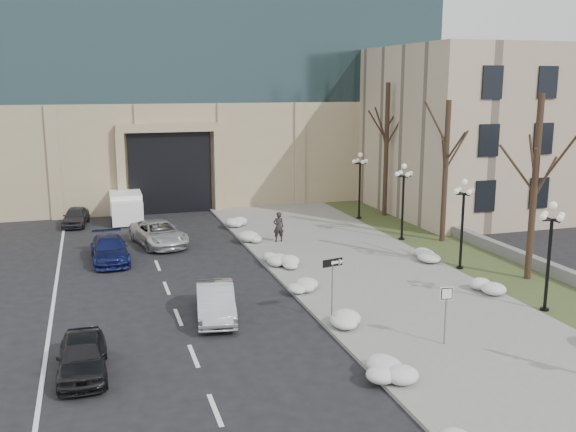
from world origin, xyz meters
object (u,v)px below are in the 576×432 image
Objects in this scene: box_truck at (126,206)px; lamppost_b at (463,212)px; car_a at (82,356)px; pedestrian at (278,227)px; keep_sign at (446,303)px; lamppost_a at (550,242)px; lamppost_d at (360,177)px; lamppost_c at (403,191)px; car_e at (76,216)px; one_way_sign at (336,269)px; car_c at (110,250)px; car_b at (215,302)px; car_d at (159,233)px.

lamppost_b is at bearing -48.58° from box_truck.
pedestrian is (11.18, 15.06, 0.36)m from car_a.
lamppost_a is at bearing 27.75° from keep_sign.
box_truck is at bearing 122.31° from lamppost_a.
box_truck is at bearing 161.47° from lamppost_d.
lamppost_b is 13.00m from lamppost_d.
lamppost_c is at bearing -90.00° from lamppost_d.
car_e is 1.61× the size of keep_sign.
one_way_sign is at bearing 13.82° from car_a.
car_e is 23.97m from one_way_sign.
lamppost_b is 1.00× the size of lamppost_c.
lamppost_d reaches higher than pedestrian.
box_truck is 16.64m from lamppost_d.
pedestrian is at bearing 71.25° from one_way_sign.
car_b is at bearing -71.14° from car_c.
lamppost_c is (8.71, 11.15, 0.94)m from one_way_sign.
car_c is 19.14m from keep_sign.
car_a is 10.17m from one_way_sign.
car_b is 20.98m from lamppost_d.
lamppost_b reaches higher than car_d.
car_e is at bearing 102.91° from one_way_sign.
lamppost_b is (17.16, -7.04, 2.40)m from car_c.
keep_sign is at bearing -111.63° from lamppost_c.
car_c is 9.90m from pedestrian.
pedestrian is 16.54m from lamppost_a.
car_b is (5.19, 3.86, 0.04)m from car_a.
car_a is 2.16× the size of pedestrian.
pedestrian is at bearing -26.23° from car_d.
box_truck is at bearing 130.62° from lamppost_b.
car_a is 0.82× the size of lamppost_b.
lamppost_c is (0.00, 6.50, 0.00)m from lamppost_b.
pedestrian reaches higher than car_d.
lamppost_a reaches higher than pedestrian.
car_b is 21.40m from box_truck.
lamppost_d is (0.00, 19.50, 0.00)m from lamppost_a.
one_way_sign reaches higher than keep_sign.
car_d is 7.13m from pedestrian.
keep_sign is 0.48× the size of lamppost_c.
car_d is 15.63m from one_way_sign.
lamppost_a is (13.33, -3.48, 2.36)m from car_b.
car_b is at bearing 165.38° from lamppost_a.
one_way_sign reaches higher than pedestrian.
one_way_sign is 14.18m from lamppost_c.
car_b is at bearing -98.21° from car_d.
keep_sign is (11.24, -15.46, 1.02)m from car_c.
pedestrian is (5.99, 11.21, 0.32)m from car_b.
lamppost_a is (8.71, -1.85, 0.94)m from one_way_sign.
car_e is at bearing 138.33° from lamppost_b.
pedestrian reaches higher than car_b.
lamppost_a is (18.52, 0.38, 2.41)m from car_a.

